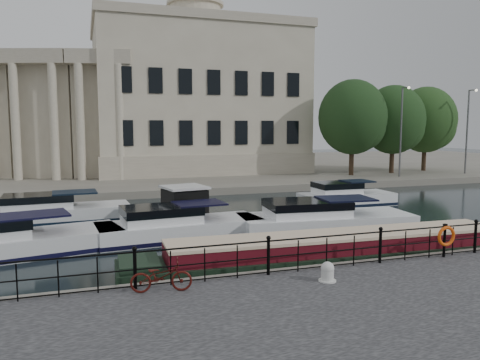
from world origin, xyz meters
The scene contains 12 objects.
ground_plane centered at (0.00, 0.00, 0.00)m, with size 160.00×160.00×0.00m, color black.
far_bank centered at (0.00, 39.00, 0.28)m, with size 120.00×42.00×0.55m, color #6B665B.
railing centered at (0.00, -2.25, 1.20)m, with size 24.14×0.14×1.22m.
civic_building centered at (-1.00, 34.71, 7.04)m, with size 53.55×31.84×16.85m.
lamp_posts centered at (26.00, 20.70, 4.80)m, with size 8.24×1.55×8.07m.
bicycle centered at (-3.34, -2.72, 0.99)m, with size 0.59×1.68×0.88m, color #43100C.
mooring_bollard centered at (1.42, -3.36, 0.83)m, with size 0.52×0.52×0.59m.
life_ring_post centered at (6.55, -2.41, 1.28)m, with size 0.72×0.19×1.17m.
narrowboat centered at (3.55, -0.47, 0.37)m, with size 16.03×2.74×1.58m.
harbour_hut centered at (-0.52, 7.81, 0.95)m, with size 3.17×2.81×2.17m.
cabin_cruisers centered at (-0.71, 7.14, 0.37)m, with size 27.06×10.43×1.99m.
trees centered at (23.49, 23.83, 5.64)m, with size 15.82×7.78×8.95m.
Camera 1 is at (-5.21, -15.18, 5.05)m, focal length 35.00 mm.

